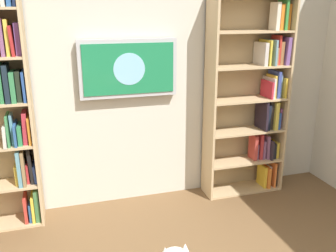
{
  "coord_description": "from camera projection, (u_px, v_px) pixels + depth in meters",
  "views": [
    {
      "loc": [
        0.54,
        1.14,
        1.83
      ],
      "look_at": [
        -0.12,
        -1.07,
        1.1
      ],
      "focal_mm": 39.41,
      "sensor_mm": 36.0,
      "label": 1
    }
  ],
  "objects": [
    {
      "name": "bookshelf_left",
      "position": [
        254.0,
        99.0,
        3.69
      ],
      "size": [
        0.81,
        0.28,
        1.97
      ],
      "color": "tan",
      "rests_on": "ground"
    },
    {
      "name": "wall_back",
      "position": [
        119.0,
        65.0,
        3.37
      ],
      "size": [
        4.52,
        0.06,
        2.7
      ],
      "primitive_type": "cube",
      "color": "beige",
      "rests_on": "ground"
    },
    {
      "name": "wall_mounted_tv",
      "position": [
        129.0,
        69.0,
        3.32
      ],
      "size": [
        0.89,
        0.07,
        0.52
      ],
      "color": "#B7B7BC"
    }
  ]
}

